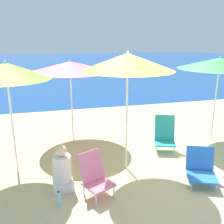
% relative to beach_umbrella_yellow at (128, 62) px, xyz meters
% --- Properties ---
extents(ground_plane, '(60.00, 60.00, 0.00)m').
position_rel_beach_umbrella_yellow_xyz_m(ground_plane, '(0.60, -0.41, -2.19)').
color(ground_plane, '#C6B284').
extents(sea_water, '(60.00, 40.00, 0.01)m').
position_rel_beach_umbrella_yellow_xyz_m(sea_water, '(0.60, 24.83, -2.19)').
color(sea_water, '#19478C').
rests_on(sea_water, ground).
extents(beach_umbrella_yellow, '(1.75, 1.75, 2.39)m').
position_rel_beach_umbrella_yellow_xyz_m(beach_umbrella_yellow, '(0.00, 0.00, 0.00)').
color(beach_umbrella_yellow, white).
rests_on(beach_umbrella_yellow, ground).
extents(beach_umbrella_pink, '(2.09, 2.09, 2.11)m').
position_rel_beach_umbrella_yellow_xyz_m(beach_umbrella_pink, '(-0.89, 1.94, -0.26)').
color(beach_umbrella_pink, white).
rests_on(beach_umbrella_pink, ground).
extents(beach_umbrella_green, '(2.06, 2.06, 2.20)m').
position_rel_beach_umbrella_yellow_xyz_m(beach_umbrella_green, '(2.72, 0.94, -0.17)').
color(beach_umbrella_green, white).
rests_on(beach_umbrella_green, ground).
extents(beach_umbrella_lime, '(1.60, 1.60, 2.24)m').
position_rel_beach_umbrella_yellow_xyz_m(beach_umbrella_lime, '(-2.17, 0.40, -0.15)').
color(beach_umbrella_lime, white).
rests_on(beach_umbrella_lime, ground).
extents(beach_chair_teal, '(0.61, 0.63, 0.84)m').
position_rel_beach_umbrella_yellow_xyz_m(beach_chair_teal, '(1.18, 0.64, -1.78)').
color(beach_chair_teal, silver).
rests_on(beach_chair_teal, ground).
extents(beach_chair_blue, '(0.69, 0.74, 0.64)m').
position_rel_beach_umbrella_yellow_xyz_m(beach_chair_blue, '(1.20, -0.84, -1.90)').
color(beach_chair_blue, silver).
rests_on(beach_chair_blue, ground).
extents(beach_chair_pink, '(0.62, 0.66, 0.75)m').
position_rel_beach_umbrella_yellow_xyz_m(beach_chair_pink, '(-0.80, -0.73, -1.82)').
color(beach_chair_pink, silver).
rests_on(beach_chair_pink, ground).
extents(person_seated_near, '(0.37, 0.43, 0.83)m').
position_rel_beach_umbrella_yellow_xyz_m(person_seated_near, '(-1.32, -0.40, -1.85)').
color(person_seated_near, silver).
rests_on(person_seated_near, ground).
extents(water_bottle, '(0.07, 0.07, 0.27)m').
position_rel_beach_umbrella_yellow_xyz_m(water_bottle, '(-1.42, -0.91, -2.08)').
color(water_bottle, '#8CCCEA').
rests_on(water_bottle, ground).
extents(seagull, '(0.27, 0.11, 0.23)m').
position_rel_beach_umbrella_yellow_xyz_m(seagull, '(1.75, 2.12, -2.05)').
color(seagull, gold).
rests_on(seagull, ground).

